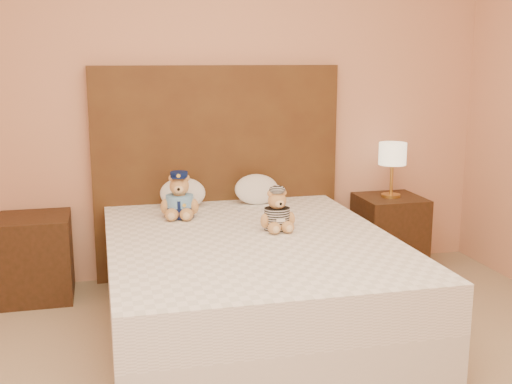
{
  "coord_description": "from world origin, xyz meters",
  "views": [
    {
      "loc": [
        -0.82,
        -2.23,
        1.56
      ],
      "look_at": [
        0.09,
        1.45,
        0.76
      ],
      "focal_mm": 45.0,
      "sensor_mm": 36.0,
      "label": 1
    }
  ],
  "objects_px": {
    "lamp": "(392,157)",
    "pillow_left": "(183,192)",
    "teddy_police": "(179,195)",
    "bed": "(251,283)",
    "nightstand_left": "(36,258)",
    "teddy_prisoner": "(277,210)",
    "pillow_right": "(257,188)",
    "nightstand_right": "(389,233)"
  },
  "relations": [
    {
      "from": "bed",
      "to": "nightstand_left",
      "type": "xyz_separation_m",
      "value": [
        -1.25,
        0.8,
        -0.0
      ]
    },
    {
      "from": "bed",
      "to": "pillow_left",
      "type": "xyz_separation_m",
      "value": [
        -0.28,
        0.83,
        0.38
      ]
    },
    {
      "from": "bed",
      "to": "nightstand_right",
      "type": "bearing_deg",
      "value": 32.62
    },
    {
      "from": "lamp",
      "to": "pillow_left",
      "type": "bearing_deg",
      "value": 178.87
    },
    {
      "from": "pillow_left",
      "to": "nightstand_left",
      "type": "bearing_deg",
      "value": -178.23
    },
    {
      "from": "teddy_prisoner",
      "to": "pillow_right",
      "type": "xyz_separation_m",
      "value": [
        0.06,
        0.72,
        -0.01
      ]
    },
    {
      "from": "nightstand_right",
      "to": "pillow_left",
      "type": "xyz_separation_m",
      "value": [
        -1.53,
        0.03,
        0.38
      ]
    },
    {
      "from": "lamp",
      "to": "pillow_left",
      "type": "xyz_separation_m",
      "value": [
        -1.53,
        0.03,
        -0.19
      ]
    },
    {
      "from": "bed",
      "to": "pillow_left",
      "type": "height_order",
      "value": "pillow_left"
    },
    {
      "from": "bed",
      "to": "pillow_right",
      "type": "distance_m",
      "value": 0.95
    },
    {
      "from": "teddy_prisoner",
      "to": "nightstand_left",
      "type": "bearing_deg",
      "value": 151.36
    },
    {
      "from": "pillow_left",
      "to": "pillow_right",
      "type": "distance_m",
      "value": 0.52
    },
    {
      "from": "bed",
      "to": "lamp",
      "type": "xyz_separation_m",
      "value": [
        1.25,
        0.8,
        0.57
      ]
    },
    {
      "from": "nightstand_right",
      "to": "pillow_right",
      "type": "xyz_separation_m",
      "value": [
        -1.01,
        0.03,
        0.39
      ]
    },
    {
      "from": "nightstand_right",
      "to": "pillow_left",
      "type": "relative_size",
      "value": 1.77
    },
    {
      "from": "pillow_left",
      "to": "nightstand_right",
      "type": "bearing_deg",
      "value": -1.13
    },
    {
      "from": "bed",
      "to": "teddy_police",
      "type": "xyz_separation_m",
      "value": [
        -0.33,
        0.55,
        0.42
      ]
    },
    {
      "from": "teddy_police",
      "to": "pillow_right",
      "type": "relative_size",
      "value": 0.94
    },
    {
      "from": "nightstand_left",
      "to": "lamp",
      "type": "xyz_separation_m",
      "value": [
        2.5,
        0.0,
        0.57
      ]
    },
    {
      "from": "nightstand_left",
      "to": "nightstand_right",
      "type": "distance_m",
      "value": 2.5
    },
    {
      "from": "nightstand_left",
      "to": "lamp",
      "type": "height_order",
      "value": "lamp"
    },
    {
      "from": "teddy_prisoner",
      "to": "nightstand_right",
      "type": "bearing_deg",
      "value": 30.29
    },
    {
      "from": "lamp",
      "to": "teddy_police",
      "type": "relative_size",
      "value": 1.36
    },
    {
      "from": "pillow_right",
      "to": "lamp",
      "type": "bearing_deg",
      "value": -1.7
    },
    {
      "from": "teddy_police",
      "to": "teddy_prisoner",
      "type": "bearing_deg",
      "value": -29.96
    },
    {
      "from": "nightstand_left",
      "to": "pillow_right",
      "type": "bearing_deg",
      "value": 1.15
    },
    {
      "from": "lamp",
      "to": "pillow_left",
      "type": "relative_size",
      "value": 1.29
    },
    {
      "from": "teddy_police",
      "to": "bed",
      "type": "bearing_deg",
      "value": -48.16
    },
    {
      "from": "bed",
      "to": "lamp",
      "type": "relative_size",
      "value": 5.0
    },
    {
      "from": "teddy_police",
      "to": "pillow_left",
      "type": "bearing_deg",
      "value": 89.08
    },
    {
      "from": "pillow_right",
      "to": "teddy_police",
      "type": "bearing_deg",
      "value": -154.04
    },
    {
      "from": "nightstand_left",
      "to": "teddy_prisoner",
      "type": "distance_m",
      "value": 1.64
    },
    {
      "from": "teddy_police",
      "to": "pillow_left",
      "type": "height_order",
      "value": "teddy_police"
    },
    {
      "from": "nightstand_left",
      "to": "pillow_left",
      "type": "bearing_deg",
      "value": 1.77
    },
    {
      "from": "bed",
      "to": "teddy_prisoner",
      "type": "bearing_deg",
      "value": 29.69
    },
    {
      "from": "bed",
      "to": "teddy_police",
      "type": "height_order",
      "value": "teddy_police"
    },
    {
      "from": "nightstand_right",
      "to": "lamp",
      "type": "height_order",
      "value": "lamp"
    },
    {
      "from": "lamp",
      "to": "pillow_right",
      "type": "distance_m",
      "value": 1.03
    },
    {
      "from": "bed",
      "to": "pillow_left",
      "type": "bearing_deg",
      "value": 108.43
    },
    {
      "from": "bed",
      "to": "lamp",
      "type": "bearing_deg",
      "value": 32.62
    },
    {
      "from": "bed",
      "to": "pillow_right",
      "type": "xyz_separation_m",
      "value": [
        0.24,
        0.83,
        0.39
      ]
    },
    {
      "from": "nightstand_left",
      "to": "bed",
      "type": "bearing_deg",
      "value": -32.62
    }
  ]
}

